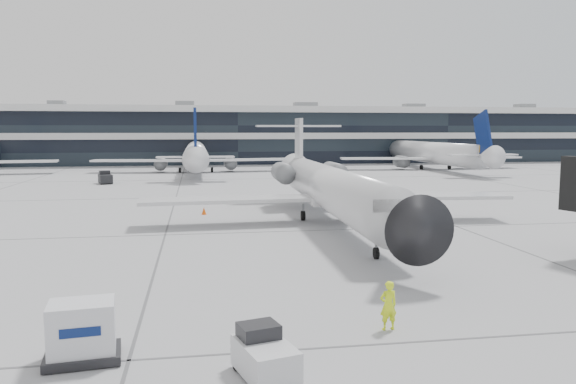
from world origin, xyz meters
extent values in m
plane|color=gray|center=(0.00, 0.00, 0.00)|extent=(220.00, 220.00, 0.00)
cube|color=black|center=(0.00, 82.00, 5.00)|extent=(170.00, 22.00, 10.00)
cylinder|color=silver|center=(1.51, 2.01, 2.59)|extent=(3.57, 27.04, 3.04)
cone|color=black|center=(1.21, -13.05, 2.59)|extent=(3.10, 3.21, 3.04)
cone|color=silver|center=(1.82, 17.30, 2.92)|extent=(2.96, 3.65, 2.88)
cube|color=silver|center=(-5.77, 3.28, 1.80)|extent=(12.50, 3.54, 0.25)
cube|color=silver|center=(8.84, 2.99, 1.80)|extent=(12.58, 4.02, 0.25)
cylinder|color=slate|center=(-0.55, 11.27, 3.04)|extent=(1.76, 3.86, 1.69)
cylinder|color=slate|center=(3.94, 11.18, 3.04)|extent=(1.76, 3.86, 1.69)
cube|color=silver|center=(1.80, 16.62, 5.28)|extent=(0.37, 2.93, 5.06)
cube|color=silver|center=(1.81, 17.07, 7.08)|extent=(8.13, 1.96, 0.18)
cylinder|color=black|center=(1.30, -8.67, 0.31)|extent=(0.21, 0.63, 0.63)
cylinder|color=black|center=(-0.13, 4.29, 0.36)|extent=(0.28, 0.72, 0.72)
cylinder|color=black|center=(3.24, 4.22, 0.36)|extent=(0.28, 0.72, 0.72)
imported|color=#DEFF1A|center=(-1.60, -18.77, 0.85)|extent=(0.66, 0.48, 1.70)
cube|color=silver|center=(-6.17, -21.80, 0.54)|extent=(1.79, 2.41, 0.88)
cube|color=black|center=(-6.30, -21.32, 1.13)|extent=(1.27, 1.13, 0.49)
cylinder|color=black|center=(-6.89, -21.18, 0.22)|extent=(0.28, 0.46, 0.43)
cylinder|color=black|center=(-5.85, -20.90, 0.22)|extent=(0.28, 0.46, 0.43)
cylinder|color=black|center=(-5.44, -22.41, 0.22)|extent=(0.28, 0.46, 0.43)
cube|color=black|center=(-11.31, -19.81, 0.17)|extent=(2.30, 1.82, 0.26)
cube|color=silver|center=(-11.31, -19.81, 1.04)|extent=(2.00, 1.60, 1.48)
cone|color=#F4580C|center=(-7.40, 8.43, 0.29)|extent=(0.38, 0.38, 0.59)
cube|color=#F4580C|center=(-7.40, 8.43, 0.02)|extent=(0.40, 0.40, 0.03)
cube|color=black|center=(-19.20, 36.21, 0.63)|extent=(2.14, 2.84, 1.03)
cube|color=black|center=(-19.36, 36.76, 1.32)|extent=(1.50, 1.34, 0.57)
cylinder|color=black|center=(-20.06, 36.91, 0.25)|extent=(0.34, 0.54, 0.50)
cylinder|color=black|center=(-18.85, 37.27, 0.25)|extent=(0.34, 0.54, 0.50)
cylinder|color=black|center=(-19.55, 35.15, 0.25)|extent=(0.34, 0.54, 0.50)
cylinder|color=black|center=(-18.33, 35.51, 0.25)|extent=(0.34, 0.54, 0.50)
camera|label=1|loc=(-7.93, -36.40, 6.77)|focal=35.00mm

